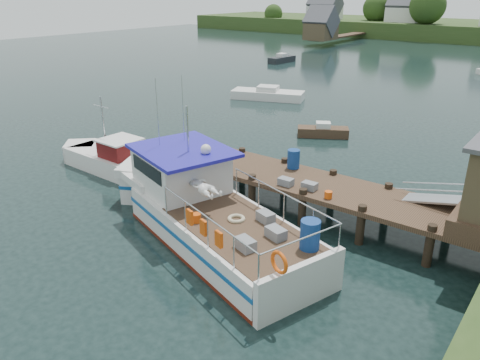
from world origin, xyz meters
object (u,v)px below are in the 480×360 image
Objects in this scene: work_boat at (112,159)px; moored_rowboat at (323,131)px; dock at (433,191)px; moored_e at (282,59)px; moored_a at (268,94)px; lobster_boat at (201,207)px.

work_boat is 13.57m from moored_rowboat.
dock reaches higher than moored_rowboat.
moored_e is at bearing 126.50° from moored_rowboat.
dock is 46.71m from moored_e.
dock is 2.55× the size of moored_a.
moored_e is (-13.71, 38.16, -0.18)m from work_boat.
lobster_boat reaches higher than work_boat.
dock is 1.39× the size of lobster_boat.
work_boat is (-8.33, 2.25, -0.45)m from lobster_boat.
moored_e reaches higher than moored_a.
dock is at bearing -56.08° from moored_e.
lobster_boat is 1.63× the size of work_boat.
work_boat is at bearing -81.35° from moored_a.
moored_rowboat is at bearing 64.78° from work_boat.
moored_a is 1.52× the size of moored_e.
work_boat is 19.40m from moored_a.
moored_a is at bearing 100.22° from work_boat.
work_boat is 1.13× the size of moored_a.
moored_rowboat is 0.51× the size of moored_a.
lobster_boat is 46.03m from moored_e.
moored_a is at bearing 141.60° from moored_rowboat.
moored_a is (-3.03, 19.16, -0.19)m from work_boat.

